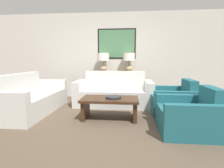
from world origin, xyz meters
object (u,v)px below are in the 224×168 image
object	(u,v)px
table_lamp_left	(103,60)
console_table	(116,86)
table_lamp_right	(129,60)
armchair_near_back_wall	(173,101)
armchair_near_camera	(189,117)
couch_by_back_wall	(114,94)
couch_by_side	(31,99)
decorative_bowl	(113,97)
coffee_table	(110,104)

from	to	relation	value
table_lamp_left	console_table	bearing A→B (deg)	0.00
table_lamp_left	table_lamp_right	world-z (taller)	same
armchair_near_back_wall	armchair_near_camera	world-z (taller)	same
couch_by_back_wall	couch_by_side	distance (m)	2.06
table_lamp_left	armchair_near_back_wall	world-z (taller)	table_lamp_left
couch_by_back_wall	decorative_bowl	xyz separation A→B (m)	(0.09, -1.18, 0.16)
table_lamp_right	console_table	bearing A→B (deg)	180.00
console_table	couch_by_side	world-z (taller)	couch_by_side
console_table	couch_by_side	xyz separation A→B (m)	(-1.87, -1.53, -0.11)
couch_by_back_wall	armchair_near_camera	bearing A→B (deg)	-50.15
table_lamp_left	couch_by_side	xyz separation A→B (m)	(-1.48, -1.53, -0.91)
table_lamp_left	decorative_bowl	world-z (taller)	table_lamp_left
coffee_table	console_table	bearing A→B (deg)	90.45
couch_by_side	armchair_near_camera	size ratio (longest dim) A/B	2.22
table_lamp_right	couch_by_side	bearing A→B (deg)	-145.85
couch_by_back_wall	table_lamp_left	bearing A→B (deg)	119.82
console_table	armchair_near_camera	distance (m)	2.76
table_lamp_right	coffee_table	xyz separation A→B (m)	(-0.37, -1.83, -0.89)
table_lamp_left	armchair_near_back_wall	xyz separation A→B (m)	(1.80, -1.30, -0.94)
console_table	couch_by_back_wall	distance (m)	0.68
console_table	couch_by_back_wall	bearing A→B (deg)	-90.00
armchair_near_back_wall	armchair_near_camera	distance (m)	1.07
console_table	table_lamp_right	bearing A→B (deg)	-0.00
table_lamp_left	couch_by_back_wall	distance (m)	1.20
couch_by_side	decorative_bowl	xyz separation A→B (m)	(1.96, -0.32, 0.16)
armchair_near_camera	console_table	bearing A→B (deg)	120.82
couch_by_side	coffee_table	xyz separation A→B (m)	(1.88, -0.30, 0.02)
table_lamp_right	decorative_bowl	bearing A→B (deg)	-99.10
table_lamp_left	coffee_table	xyz separation A→B (m)	(0.40, -1.83, -0.89)
console_table	decorative_bowl	bearing A→B (deg)	-87.20
table_lamp_right	armchair_near_camera	distance (m)	2.74
couch_by_back_wall	table_lamp_right	bearing A→B (deg)	60.18
console_table	couch_by_back_wall	xyz separation A→B (m)	(0.00, -0.67, -0.11)
table_lamp_right	couch_by_side	world-z (taller)	table_lamp_right
table_lamp_right	armchair_near_camera	xyz separation A→B (m)	(1.02, -2.36, -0.94)
couch_by_back_wall	couch_by_side	bearing A→B (deg)	-155.40
coffee_table	armchair_near_back_wall	size ratio (longest dim) A/B	1.26
couch_by_side	couch_by_back_wall	bearing A→B (deg)	24.60
coffee_table	armchair_near_camera	size ratio (longest dim) A/B	1.26
console_table	table_lamp_left	size ratio (longest dim) A/B	2.13
couch_by_side	armchair_near_camera	world-z (taller)	couch_by_side
couch_by_back_wall	console_table	bearing A→B (deg)	90.00
couch_by_back_wall	decorative_bowl	bearing A→B (deg)	-85.60
couch_by_back_wall	coffee_table	distance (m)	1.16
console_table	armchair_near_back_wall	bearing A→B (deg)	-42.63
table_lamp_right	armchair_near_camera	bearing A→B (deg)	-66.57
couch_by_side	armchair_near_camera	xyz separation A→B (m)	(3.28, -0.83, -0.03)
coffee_table	decorative_bowl	bearing A→B (deg)	-12.98
console_table	table_lamp_left	xyz separation A→B (m)	(-0.39, -0.00, 0.80)
table_lamp_right	coffee_table	distance (m)	2.07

